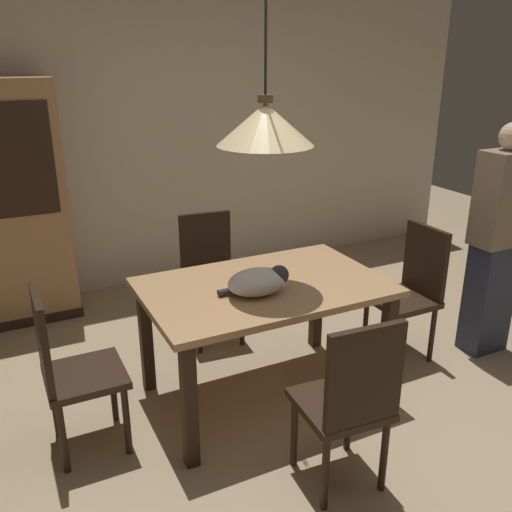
# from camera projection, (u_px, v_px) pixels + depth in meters

# --- Properties ---
(ground) EXTENTS (10.00, 10.00, 0.00)m
(ground) POSITION_uv_depth(u_px,v_px,m) (315.00, 435.00, 3.09)
(ground) COLOR tan
(back_wall) EXTENTS (6.40, 0.10, 2.90)m
(back_wall) POSITION_uv_depth(u_px,v_px,m) (159.00, 121.00, 4.81)
(back_wall) COLOR beige
(back_wall) RESTS_ON ground
(dining_table) EXTENTS (1.40, 0.90, 0.75)m
(dining_table) POSITION_uv_depth(u_px,v_px,m) (264.00, 300.00, 3.24)
(dining_table) COLOR tan
(dining_table) RESTS_ON ground
(chair_far_back) EXTENTS (0.43, 0.43, 0.93)m
(chair_far_back) POSITION_uv_depth(u_px,v_px,m) (210.00, 271.00, 4.03)
(chair_far_back) COLOR black
(chair_far_back) RESTS_ON ground
(chair_near_front) EXTENTS (0.43, 0.43, 0.93)m
(chair_near_front) POSITION_uv_depth(u_px,v_px,m) (350.00, 399.00, 2.55)
(chair_near_front) COLOR black
(chair_near_front) RESTS_ON ground
(chair_left_side) EXTENTS (0.40, 0.40, 0.93)m
(chair_left_side) POSITION_uv_depth(u_px,v_px,m) (68.00, 366.00, 2.82)
(chair_left_side) COLOR black
(chair_left_side) RESTS_ON ground
(chair_right_side) EXTENTS (0.40, 0.40, 0.93)m
(chair_right_side) POSITION_uv_depth(u_px,v_px,m) (411.00, 287.00, 3.76)
(chair_right_side) COLOR black
(chair_right_side) RESTS_ON ground
(cat_sleeping) EXTENTS (0.39, 0.24, 0.16)m
(cat_sleeping) POSITION_uv_depth(u_px,v_px,m) (259.00, 281.00, 3.05)
(cat_sleeping) COLOR silver
(cat_sleeping) RESTS_ON dining_table
(pendant_lamp) EXTENTS (0.52, 0.52, 1.30)m
(pendant_lamp) POSITION_uv_depth(u_px,v_px,m) (265.00, 124.00, 2.89)
(pendant_lamp) COLOR beige
(person_standing) EXTENTS (0.36, 0.22, 1.61)m
(person_standing) POSITION_uv_depth(u_px,v_px,m) (497.00, 242.00, 3.73)
(person_standing) COLOR #2D3347
(person_standing) RESTS_ON ground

